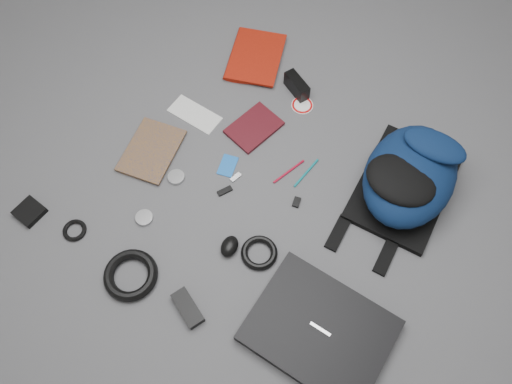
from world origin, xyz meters
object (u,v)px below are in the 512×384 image
Objects in this scene: power_brick at (188,308)px; pouch at (30,212)px; compact_camera at (297,86)px; mouse at (229,246)px; textbook_red at (231,53)px; laptop at (320,330)px; backpack at (410,175)px; dvd_case at (254,128)px; comic_book at (130,144)px.

pouch is (-0.62, -0.08, -0.00)m from power_brick.
mouse is (0.20, -0.64, -0.01)m from compact_camera.
textbook_red is 0.80m from mouse.
laptop reaches higher than pouch.
power_brick is at bearing -120.73° from backpack.
dvd_case is at bearing 137.87° from laptop.
backpack is 3.73× the size of power_brick.
comic_book is at bearing 155.22° from mouse.
power_brick is at bearing -156.91° from laptop.
backpack reaches higher than laptop.
power_brick reaches higher than pouch.
backpack is 1.24m from pouch.
textbook_red reaches higher than comic_book.
textbook_red is 0.54m from comic_book.
laptop is 3.49× the size of compact_camera.
laptop is at bearing -25.07° from comic_book.
pouch is at bearing -168.29° from mouse.
power_brick is at bearing -83.40° from textbook_red.
backpack reaches higher than dvd_case.
comic_book is at bearing -161.49° from backpack.
power_brick is (0.24, -0.63, 0.01)m from dvd_case.
comic_book is 2.80× the size of pouch.
compact_camera is 1.54× the size of mouse.
backpack is 0.62m from mouse.
backpack is at bearing -31.85° from textbook_red.
backpack reaches higher than textbook_red.
mouse is at bearing 168.74° from laptop.
compact_camera is at bearing 159.05° from backpack.
laptop is at bearing -94.15° from backpack.
laptop reaches higher than dvd_case.
comic_book is 0.63m from power_brick.
laptop is (0.05, -0.57, -0.07)m from backpack.
comic_book is at bearing 168.47° from power_brick.
backpack reaches higher than compact_camera.
laptop is at bearing -21.78° from mouse.
textbook_red is 2.31× the size of compact_camera.
comic_book is 0.40m from pouch.
backpack is 0.57m from laptop.
comic_book is (-0.02, -0.54, -0.01)m from textbook_red.
compact_camera is (0.30, 0.01, 0.02)m from textbook_red.
comic_book is at bearing -117.44° from textbook_red.
mouse reaches higher than power_brick.
laptop is 1.10m from textbook_red.
comic_book is 3.17× the size of mouse.
dvd_case is 0.23m from compact_camera.
dvd_case is at bearing 129.23° from power_brick.
power_brick is (0.55, -0.31, 0.01)m from comic_book.
textbook_red is at bearing 84.11° from pouch.
mouse is (0.22, -0.41, 0.01)m from dvd_case.
pouch reaches higher than dvd_case.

